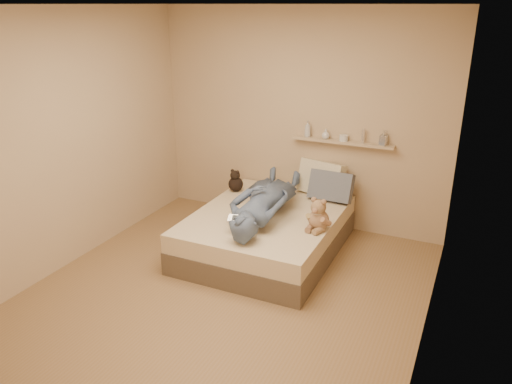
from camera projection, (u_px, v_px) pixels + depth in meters
The scene contains 10 objects.
room at pixel (225, 163), 4.37m from camera, with size 3.80×3.80×3.80m.
bed at pixel (267, 232), 5.54m from camera, with size 1.50×1.90×0.45m.
game_console at pixel (237, 219), 4.93m from camera, with size 0.19×0.11×0.06m.
teddy_bear at pixel (318, 217), 5.02m from camera, with size 0.28×0.28×0.35m.
dark_plush at pixel (236, 182), 6.07m from camera, with size 0.18×0.18×0.28m.
pillow_cream at pixel (321, 178), 5.95m from camera, with size 0.55×0.16×0.40m, color beige.
pillow_grey at pixel (331, 186), 5.78m from camera, with size 0.50×0.14×0.34m, color slate.
person at pixel (264, 200), 5.33m from camera, with size 0.58×1.59×0.38m, color slate.
wall_shelf at pixel (342, 142), 5.78m from camera, with size 1.20×0.12×0.03m, color tan.
shelf_bottles at pixel (340, 134), 5.76m from camera, with size 0.98×0.13×0.19m.
Camera 1 is at (2.00, -3.67, 2.60)m, focal length 35.00 mm.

